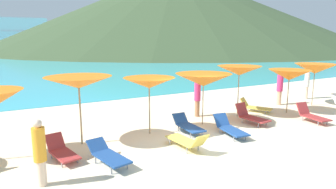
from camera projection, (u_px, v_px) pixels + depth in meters
name	position (u px, v px, depth m)	size (l,w,h in m)	color
ground_plane	(110.00, 98.00, 18.18)	(50.00, 100.00, 0.30)	beige
ocean_water	(13.00, 44.00, 205.83)	(650.00, 440.00, 0.02)	#38B7CC
headland_hill	(175.00, 11.00, 99.50)	(121.18, 121.18, 26.17)	#384C2D
umbrella_2	(79.00, 82.00, 9.34)	(2.27, 2.27, 2.27)	#9E7F59
umbrella_3	(149.00, 83.00, 10.41)	(1.99, 1.99, 2.10)	#9E7F59
umbrella_4	(203.00, 80.00, 11.63)	(2.37, 2.37, 2.10)	#9E7F59
umbrella_5	(239.00, 71.00, 12.85)	(1.93, 1.93, 2.29)	#9E7F59
umbrella_6	(289.00, 75.00, 13.47)	(2.02, 2.02, 2.06)	#9E7F59
umbrella_7	(315.00, 69.00, 15.04)	(2.20, 2.20, 2.20)	#9E7F59
lounge_chair_1	(251.00, 116.00, 12.08)	(0.74, 1.49, 0.77)	#A53333
lounge_chair_3	(187.00, 141.00, 9.18)	(0.68, 1.67, 0.67)	#D8BF4C
lounge_chair_4	(312.00, 115.00, 12.31)	(0.76, 1.51, 0.72)	#A53333
lounge_chair_5	(62.00, 151.00, 8.45)	(0.81, 1.51, 0.63)	#A53333
lounge_chair_7	(108.00, 155.00, 8.08)	(0.88, 1.72, 0.55)	#1E478C
lounge_chair_8	(188.00, 125.00, 10.87)	(0.61, 1.60, 0.59)	#1E478C
lounge_chair_9	(255.00, 107.00, 14.05)	(1.16, 1.55, 0.61)	#D8BF4C
lounge_chair_10	(230.00, 128.00, 10.57)	(0.78, 1.72, 0.64)	#1E478C
beachgoer_0	(307.00, 82.00, 16.94)	(0.28, 0.28, 1.87)	beige
beachgoer_1	(40.00, 151.00, 6.79)	(0.30, 0.30, 1.63)	beige
beachgoer_3	(197.00, 94.00, 13.01)	(0.28, 0.28, 1.90)	#A3704C
beachgoer_4	(280.00, 85.00, 15.36)	(0.31, 0.31, 1.93)	#DBAA84
cruise_ship	(9.00, 33.00, 192.53)	(64.56, 15.53, 20.60)	white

